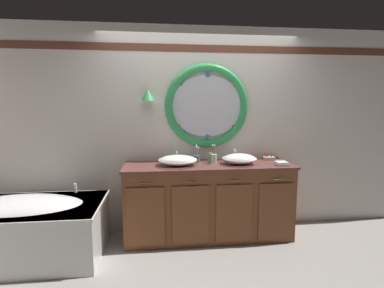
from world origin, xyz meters
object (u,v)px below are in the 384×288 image
(toothbrush_holder_right, at_px, (213,158))
(sink_basin_right, at_px, (239,159))
(bathtub, at_px, (22,226))
(toiletry_basket, at_px, (269,158))
(sink_basin_left, at_px, (178,160))
(toothbrush_holder_left, at_px, (197,158))
(soap_dispenser, at_px, (210,159))
(folded_hand_towel, at_px, (281,164))

(toothbrush_holder_right, bearing_deg, sink_basin_right, -28.48)
(bathtub, height_order, toiletry_basket, toiletry_basket)
(sink_basin_left, distance_m, toothbrush_holder_left, 0.31)
(bathtub, height_order, sink_basin_left, sink_basin_left)
(sink_basin_left, xyz_separation_m, soap_dispenser, (0.40, 0.05, 0.00))
(toothbrush_holder_left, xyz_separation_m, soap_dispenser, (0.15, -0.13, 0.01))
(sink_basin_left, distance_m, folded_hand_towel, 1.24)
(bathtub, bearing_deg, toothbrush_holder_right, 10.78)
(sink_basin_left, height_order, soap_dispenser, soap_dispenser)
(sink_basin_right, bearing_deg, toiletry_basket, 24.62)
(toothbrush_holder_right, height_order, soap_dispenser, toothbrush_holder_right)
(sink_basin_left, xyz_separation_m, toiletry_basket, (1.21, 0.21, -0.04))
(sink_basin_right, distance_m, folded_hand_towel, 0.50)
(bathtub, distance_m, soap_dispenser, 2.19)
(toothbrush_holder_right, bearing_deg, sink_basin_left, -161.17)
(sink_basin_left, relative_size, soap_dispenser, 3.16)
(toothbrush_holder_right, distance_m, folded_hand_towel, 0.82)
(sink_basin_left, relative_size, toiletry_basket, 3.47)
(bathtub, bearing_deg, sink_basin_right, 5.89)
(soap_dispenser, bearing_deg, toiletry_basket, 11.32)
(toiletry_basket, bearing_deg, folded_hand_towel, -86.54)
(toothbrush_holder_left, xyz_separation_m, toiletry_basket, (0.95, 0.03, -0.03))
(toothbrush_holder_right, bearing_deg, soap_dispenser, -118.87)
(toiletry_basket, bearing_deg, toothbrush_holder_left, -177.98)
(folded_hand_towel, xyz_separation_m, toiletry_basket, (-0.02, 0.34, 0.01))
(sink_basin_right, height_order, toothbrush_holder_left, toothbrush_holder_left)
(bathtub, height_order, toothbrush_holder_left, toothbrush_holder_left)
(toothbrush_holder_left, height_order, toiletry_basket, toothbrush_holder_left)
(soap_dispenser, xyz_separation_m, folded_hand_towel, (0.83, -0.18, -0.04))
(sink_basin_right, bearing_deg, bathtub, -174.11)
(toiletry_basket, bearing_deg, sink_basin_left, -170.13)
(bathtub, xyz_separation_m, toiletry_basket, (2.89, 0.46, 0.59))
(sink_basin_left, xyz_separation_m, toothbrush_holder_left, (0.25, 0.18, -0.01))
(bathtub, relative_size, sink_basin_left, 3.65)
(sink_basin_right, bearing_deg, soap_dispenser, 172.08)
(sink_basin_right, xyz_separation_m, folded_hand_towel, (0.48, -0.13, -0.04))
(bathtub, xyz_separation_m, folded_hand_towel, (2.91, 0.12, 0.58))
(sink_basin_right, distance_m, toothbrush_holder_left, 0.53)
(sink_basin_right, relative_size, toiletry_basket, 3.15)
(toothbrush_holder_right, height_order, toiletry_basket, toothbrush_holder_right)
(toothbrush_holder_left, relative_size, toiletry_basket, 1.67)
(bathtub, bearing_deg, sink_basin_left, 8.48)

